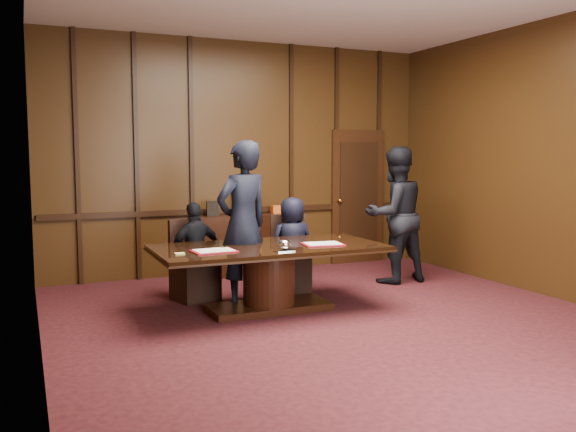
{
  "coord_description": "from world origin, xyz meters",
  "views": [
    {
      "loc": [
        -3.1,
        -5.33,
        1.81
      ],
      "look_at": [
        -0.13,
        1.47,
        1.05
      ],
      "focal_mm": 38.0,
      "sensor_mm": 36.0,
      "label": 1
    }
  ],
  "objects_px": {
    "signatory_left": "(196,252)",
    "witness_left": "(243,224)",
    "signatory_right": "(292,244)",
    "conference_table": "(269,267)",
    "witness_right": "(395,215)",
    "sideboard": "(249,242)"
  },
  "relations": [
    {
      "from": "witness_left",
      "to": "witness_right",
      "type": "height_order",
      "value": "witness_left"
    },
    {
      "from": "signatory_right",
      "to": "witness_left",
      "type": "height_order",
      "value": "witness_left"
    },
    {
      "from": "conference_table",
      "to": "witness_right",
      "type": "bearing_deg",
      "value": 19.11
    },
    {
      "from": "witness_left",
      "to": "witness_right",
      "type": "relative_size",
      "value": 1.03
    },
    {
      "from": "conference_table",
      "to": "sideboard",
      "type": "bearing_deg",
      "value": 76.18
    },
    {
      "from": "witness_right",
      "to": "signatory_right",
      "type": "bearing_deg",
      "value": -2.98
    },
    {
      "from": "sideboard",
      "to": "signatory_left",
      "type": "height_order",
      "value": "sideboard"
    },
    {
      "from": "signatory_left",
      "to": "witness_left",
      "type": "xyz_separation_m",
      "value": [
        0.45,
        -0.48,
        0.37
      ]
    },
    {
      "from": "signatory_left",
      "to": "witness_left",
      "type": "distance_m",
      "value": 0.75
    },
    {
      "from": "witness_right",
      "to": "signatory_left",
      "type": "bearing_deg",
      "value": -2.42
    },
    {
      "from": "sideboard",
      "to": "signatory_left",
      "type": "xyz_separation_m",
      "value": [
        -1.18,
        -1.36,
        0.13
      ]
    },
    {
      "from": "conference_table",
      "to": "signatory_right",
      "type": "distance_m",
      "value": 1.04
    },
    {
      "from": "signatory_left",
      "to": "witness_left",
      "type": "bearing_deg",
      "value": 122.13
    },
    {
      "from": "signatory_right",
      "to": "witness_left",
      "type": "bearing_deg",
      "value": 30.26
    },
    {
      "from": "witness_left",
      "to": "witness_right",
      "type": "bearing_deg",
      "value": 172.08
    },
    {
      "from": "witness_left",
      "to": "witness_right",
      "type": "distance_m",
      "value": 2.45
    },
    {
      "from": "witness_left",
      "to": "signatory_left",
      "type": "bearing_deg",
      "value": -65.29
    },
    {
      "from": "signatory_left",
      "to": "witness_right",
      "type": "bearing_deg",
      "value": 168.36
    },
    {
      "from": "witness_left",
      "to": "conference_table",
      "type": "bearing_deg",
      "value": 103.75
    },
    {
      "from": "conference_table",
      "to": "witness_left",
      "type": "xyz_separation_m",
      "value": [
        -0.2,
        0.32,
        0.47
      ]
    },
    {
      "from": "conference_table",
      "to": "signatory_left",
      "type": "xyz_separation_m",
      "value": [
        -0.65,
        0.8,
        0.1
      ]
    },
    {
      "from": "sideboard",
      "to": "signatory_left",
      "type": "relative_size",
      "value": 1.31
    }
  ]
}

